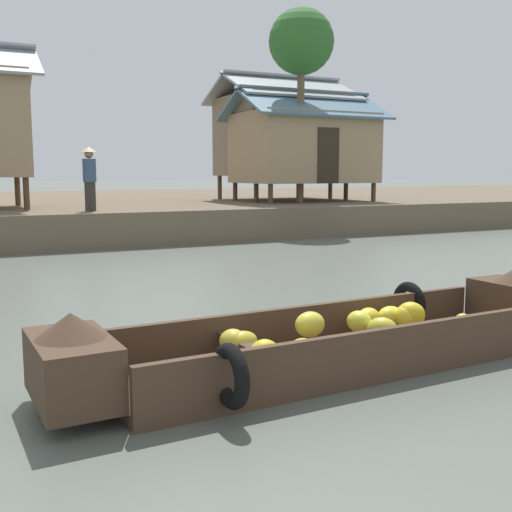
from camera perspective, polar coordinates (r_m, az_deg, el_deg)
ground_plane at (r=9.65m, az=-14.06°, el=-3.94°), size 300.00×300.00×0.00m
riverbank_strip at (r=25.42m, az=-21.81°, el=3.87°), size 160.00×20.00×0.91m
banana_boat at (r=6.22m, az=7.80°, el=-7.57°), size 5.79×2.04×0.83m
stilt_house_mid_right at (r=23.12m, az=2.36°, el=11.08°), size 4.71×4.04×4.51m
stilt_house_right at (r=21.91m, az=4.42°, el=10.03°), size 5.12×3.61×3.83m
palm_tree_mid at (r=21.15m, az=4.19°, el=18.90°), size 2.12×2.12×6.25m
vendor_person at (r=16.76m, az=-15.08°, el=7.19°), size 0.44×0.44×1.66m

